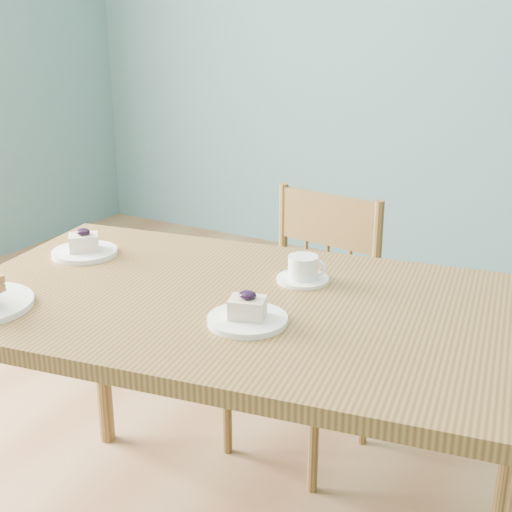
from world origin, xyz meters
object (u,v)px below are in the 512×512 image
dining_table (245,328)px  cheesecake_plate_near (247,315)px  cheesecake_plate_far (84,248)px  coffee_cup (303,271)px  dining_chair (305,326)px

dining_table → cheesecake_plate_near: 0.15m
dining_table → cheesecake_plate_far: bearing=165.0°
dining_table → coffee_cup: coffee_cup is taller
dining_table → dining_chair: 0.58m
cheesecake_plate_far → cheesecake_plate_near: bearing=-14.1°
dining_chair → cheesecake_plate_near: size_ratio=4.80×
dining_table → cheesecake_plate_near: (0.07, -0.10, 0.09)m
cheesecake_plate_far → coffee_cup: (0.59, 0.12, 0.01)m
dining_chair → cheesecake_plate_near: 0.72m
dining_table → cheesecake_plate_near: bearing=-66.1°
dining_chair → cheesecake_plate_near: bearing=-68.1°
dining_table → cheesecake_plate_far: 0.54m
dining_chair → cheesecake_plate_far: 0.71m
dining_chair → cheesecake_plate_far: bearing=-125.0°
coffee_cup → cheesecake_plate_near: bearing=-106.2°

